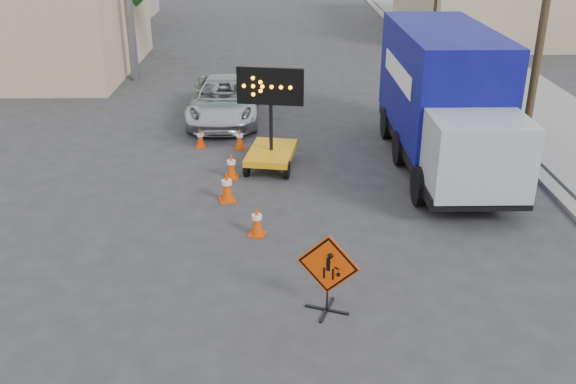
{
  "coord_description": "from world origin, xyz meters",
  "views": [
    {
      "loc": [
        -0.15,
        -10.04,
        6.93
      ],
      "look_at": [
        0.02,
        2.04,
        1.58
      ],
      "focal_mm": 40.0,
      "sensor_mm": 36.0,
      "label": 1
    }
  ],
  "objects_px": {
    "construction_sign": "(328,272)",
    "pickup_truck": "(224,100)",
    "arrow_board": "(271,146)",
    "box_truck": "(444,107)"
  },
  "relations": [
    {
      "from": "construction_sign",
      "to": "box_truck",
      "type": "relative_size",
      "value": 0.2
    },
    {
      "from": "pickup_truck",
      "to": "box_truck",
      "type": "distance_m",
      "value": 8.11
    },
    {
      "from": "pickup_truck",
      "to": "arrow_board",
      "type": "bearing_deg",
      "value": -70.97
    },
    {
      "from": "construction_sign",
      "to": "box_truck",
      "type": "distance_m",
      "value": 8.48
    },
    {
      "from": "arrow_board",
      "to": "box_truck",
      "type": "bearing_deg",
      "value": 12.04
    },
    {
      "from": "arrow_board",
      "to": "box_truck",
      "type": "height_order",
      "value": "box_truck"
    },
    {
      "from": "construction_sign",
      "to": "pickup_truck",
      "type": "height_order",
      "value": "construction_sign"
    },
    {
      "from": "arrow_board",
      "to": "pickup_truck",
      "type": "height_order",
      "value": "arrow_board"
    },
    {
      "from": "arrow_board",
      "to": "box_truck",
      "type": "xyz_separation_m",
      "value": [
        4.94,
        0.22,
        1.09
      ]
    },
    {
      "from": "box_truck",
      "to": "pickup_truck",
      "type": "bearing_deg",
      "value": 145.56
    }
  ]
}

